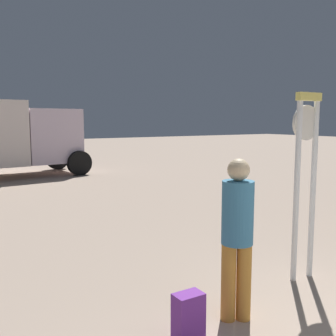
% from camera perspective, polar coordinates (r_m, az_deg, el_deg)
% --- Properties ---
extents(standing_clock, '(0.44, 0.11, 2.36)m').
position_cam_1_polar(standing_clock, '(5.17, 19.41, 0.11)').
color(standing_clock, white).
rests_on(standing_clock, ground_plane).
extents(person_near_clock, '(0.32, 0.32, 1.65)m').
position_cam_1_polar(person_near_clock, '(3.99, 10.05, -9.11)').
color(person_near_clock, '#C48130').
rests_on(person_near_clock, ground_plane).
extents(backpack, '(0.27, 0.22, 0.45)m').
position_cam_1_polar(backpack, '(3.85, 2.92, -20.91)').
color(backpack, '#753198').
rests_on(backpack, ground_plane).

